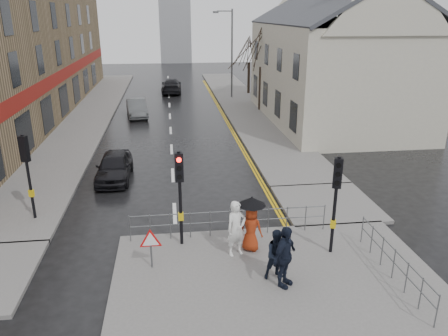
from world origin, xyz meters
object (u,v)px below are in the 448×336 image
object	(u,v)px
pedestrian_b	(278,255)
pedestrian_d	(285,257)
car_mid	(137,108)
pedestrian_a	(236,228)
car_parked	(114,166)
pedestrian_with_umbrella	(251,221)

from	to	relation	value
pedestrian_b	pedestrian_d	world-z (taller)	pedestrian_d
car_mid	pedestrian_a	bearing A→B (deg)	-86.17
pedestrian_d	car_parked	world-z (taller)	pedestrian_d
pedestrian_a	pedestrian_with_umbrella	world-z (taller)	pedestrian_with_umbrella
pedestrian_with_umbrella	car_mid	xyz separation A→B (m)	(-5.11, 21.72, -0.55)
car_parked	car_mid	bearing A→B (deg)	90.19
pedestrian_a	pedestrian_d	distance (m)	2.24
pedestrian_d	car_mid	bearing A→B (deg)	58.62
pedestrian_b	pedestrian_a	bearing A→B (deg)	116.64
pedestrian_a	car_parked	size ratio (longest dim) A/B	0.48
pedestrian_b	pedestrian_d	xyz separation A→B (m)	(0.10, -0.42, 0.16)
pedestrian_with_umbrella	car_parked	distance (m)	9.49
car_parked	car_mid	xyz separation A→B (m)	(0.27, 13.92, 0.01)
pedestrian_b	car_parked	size ratio (longest dim) A/B	0.41
pedestrian_a	pedestrian_d	xyz separation A→B (m)	(1.12, -1.95, 0.01)
pedestrian_b	car_mid	distance (m)	24.14
pedestrian_a	pedestrian_d	size ratio (longest dim) A/B	0.99
pedestrian_a	car_parked	distance (m)	9.38
pedestrian_a	pedestrian_b	bearing A→B (deg)	-76.96
pedestrian_with_umbrella	car_mid	world-z (taller)	pedestrian_with_umbrella
pedestrian_with_umbrella	car_mid	distance (m)	22.32
pedestrian_a	pedestrian_with_umbrella	xyz separation A→B (m)	(0.54, 0.23, 0.14)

